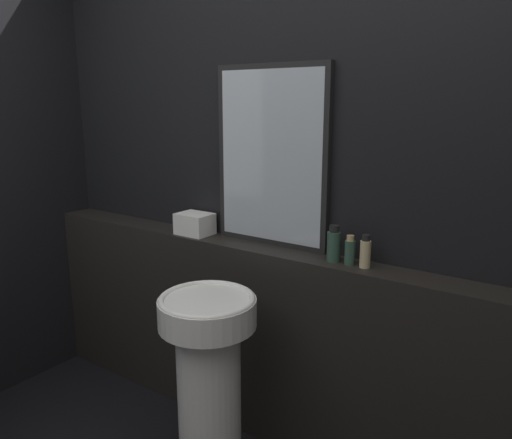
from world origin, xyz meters
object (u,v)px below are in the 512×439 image
pedestal_sink (209,378)px  conditioner_bottle (350,251)px  mirror (271,157)px  shampoo_bottle (334,245)px  towel_stack (195,224)px  lotion_bottle (365,252)px

pedestal_sink → conditioner_bottle: (0.40, 0.42, 0.50)m
mirror → shampoo_bottle: 0.49m
mirror → towel_stack: mirror is taller
mirror → shampoo_bottle: size_ratio=5.28×
pedestal_sink → conditioner_bottle: conditioner_bottle is taller
mirror → towel_stack: bearing=-170.6°
conditioner_bottle → mirror: bearing=171.0°
mirror → conditioner_bottle: (0.43, -0.07, -0.35)m
lotion_bottle → towel_stack: bearing=180.0°
towel_stack → conditioner_bottle: 0.83m
shampoo_bottle → pedestal_sink: bearing=-128.1°
lotion_bottle → mirror: bearing=172.2°
towel_stack → shampoo_bottle: 0.76m
towel_stack → conditioner_bottle: bearing=0.0°
mirror → lotion_bottle: mirror is taller
towel_stack → mirror: bearing=9.4°
towel_stack → lotion_bottle: bearing=0.0°
pedestal_sink → mirror: mirror is taller
conditioner_bottle → lotion_bottle: size_ratio=0.90×
lotion_bottle → conditioner_bottle: bearing=180.0°
mirror → conditioner_bottle: size_ratio=6.63×
towel_stack → conditioner_bottle: size_ratio=1.40×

